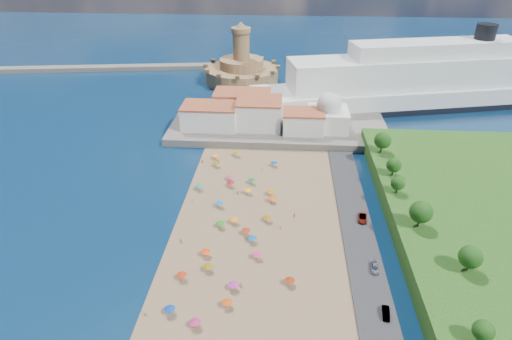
{
  "coord_description": "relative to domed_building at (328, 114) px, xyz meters",
  "views": [
    {
      "loc": [
        12.35,
        -92.24,
        74.43
      ],
      "look_at": [
        4.0,
        25.0,
        8.0
      ],
      "focal_mm": 30.0,
      "sensor_mm": 36.0,
      "label": 1
    }
  ],
  "objects": [
    {
      "name": "ground",
      "position": [
        -30.0,
        -71.0,
        -8.97
      ],
      "size": [
        700.0,
        700.0,
        0.0
      ],
      "primitive_type": "plane",
      "color": "#071938",
      "rests_on": "ground"
    },
    {
      "name": "terrace",
      "position": [
        -20.0,
        2.0,
        -7.47
      ],
      "size": [
        90.0,
        36.0,
        3.0
      ],
      "primitive_type": "cube",
      "color": "#59544C",
      "rests_on": "ground"
    },
    {
      "name": "jetty",
      "position": [
        -42.0,
        37.0,
        -7.77
      ],
      "size": [
        18.0,
        70.0,
        2.4
      ],
      "primitive_type": "cube",
      "color": "#59544C",
      "rests_on": "ground"
    },
    {
      "name": "breakwater",
      "position": [
        -140.0,
        82.0,
        -7.67
      ],
      "size": [
        199.03,
        34.77,
        2.6
      ],
      "primitive_type": "cube",
      "rotation": [
        0.0,
        0.0,
        0.14
      ],
      "color": "#59544C",
      "rests_on": "ground"
    },
    {
      "name": "waterfront_buildings",
      "position": [
        -33.05,
        2.64,
        -1.1
      ],
      "size": [
        57.0,
        29.0,
        11.0
      ],
      "color": "silver",
      "rests_on": "terrace"
    },
    {
      "name": "domed_building",
      "position": [
        0.0,
        0.0,
        0.0
      ],
      "size": [
        16.0,
        16.0,
        15.0
      ],
      "color": "silver",
      "rests_on": "terrace"
    },
    {
      "name": "fortress",
      "position": [
        -42.0,
        67.0,
        -2.29
      ],
      "size": [
        40.0,
        40.0,
        32.4
      ],
      "color": "#A38051",
      "rests_on": "ground"
    },
    {
      "name": "cruise_ship",
      "position": [
        50.55,
        38.26,
        2.05
      ],
      "size": [
        171.4,
        62.87,
        37.2
      ],
      "color": "black",
      "rests_on": "ground"
    },
    {
      "name": "beach_parasols",
      "position": [
        -31.12,
        -82.83,
        -6.83
      ],
      "size": [
        31.95,
        117.7,
        2.2
      ],
      "color": "gray",
      "rests_on": "beach"
    },
    {
      "name": "beachgoers",
      "position": [
        -31.98,
        -70.81,
        -7.85
      ],
      "size": [
        34.02,
        92.27,
        1.89
      ],
      "color": "tan",
      "rests_on": "beach"
    },
    {
      "name": "parked_cars",
      "position": [
        6.0,
        -82.59,
        -7.58
      ],
      "size": [
        3.2,
        57.89,
        1.44
      ],
      "color": "gray",
      "rests_on": "promenade"
    },
    {
      "name": "hillside_trees",
      "position": [
        18.0,
        -76.76,
        1.19
      ],
      "size": [
        17.02,
        108.86,
        7.62
      ],
      "color": "#382314",
      "rests_on": "hillside"
    }
  ]
}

